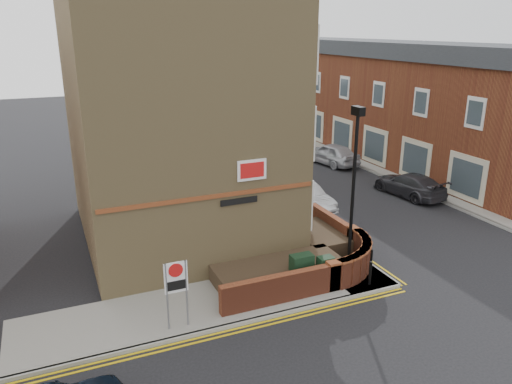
% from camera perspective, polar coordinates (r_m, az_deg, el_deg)
% --- Properties ---
extents(ground, '(120.00, 120.00, 0.00)m').
position_cam_1_polar(ground, '(17.47, 8.09, -12.57)').
color(ground, black).
rests_on(ground, ground).
extents(pavement_corner, '(13.00, 3.00, 0.12)m').
position_cam_1_polar(pavement_corner, '(17.33, -4.77, -12.48)').
color(pavement_corner, gray).
rests_on(pavement_corner, ground).
extents(pavement_main, '(2.00, 32.00, 0.12)m').
position_cam_1_polar(pavement_main, '(31.65, -3.74, 2.06)').
color(pavement_main, gray).
rests_on(pavement_main, ground).
extents(pavement_far, '(4.00, 40.00, 0.12)m').
position_cam_1_polar(pavement_far, '(34.36, 15.60, 2.73)').
color(pavement_far, gray).
rests_on(pavement_far, ground).
extents(kerb_side, '(13.00, 0.15, 0.12)m').
position_cam_1_polar(kerb_side, '(16.12, -3.01, -15.03)').
color(kerb_side, gray).
rests_on(kerb_side, ground).
extents(kerb_main_near, '(0.15, 32.00, 0.12)m').
position_cam_1_polar(kerb_main_near, '(31.98, -2.05, 2.26)').
color(kerb_main_near, gray).
rests_on(kerb_main_near, ground).
extents(kerb_main_far, '(0.15, 40.00, 0.12)m').
position_cam_1_polar(kerb_main_far, '(33.17, 12.88, 2.40)').
color(kerb_main_far, gray).
rests_on(kerb_main_far, ground).
extents(yellow_lines_side, '(13.00, 0.28, 0.01)m').
position_cam_1_polar(yellow_lines_side, '(15.96, -2.68, -15.65)').
color(yellow_lines_side, gold).
rests_on(yellow_lines_side, ground).
extents(yellow_lines_main, '(0.28, 32.00, 0.01)m').
position_cam_1_polar(yellow_lines_main, '(32.08, -1.63, 2.22)').
color(yellow_lines_main, gold).
rests_on(yellow_lines_main, ground).
extents(corner_building, '(8.95, 10.40, 13.60)m').
position_cam_1_polar(corner_building, '(21.49, -9.18, 10.92)').
color(corner_building, '#947C4F').
rests_on(corner_building, ground).
extents(garden_wall, '(6.80, 6.00, 1.20)m').
position_cam_1_polar(garden_wall, '(19.36, 4.25, -9.15)').
color(garden_wall, brown).
rests_on(garden_wall, ground).
extents(lamppost, '(0.25, 0.50, 6.30)m').
position_cam_1_polar(lamppost, '(17.80, 11.01, -0.26)').
color(lamppost, black).
rests_on(lamppost, pavement_corner).
extents(utility_cabinet_large, '(0.80, 0.45, 1.20)m').
position_cam_1_polar(utility_cabinet_large, '(17.96, 5.21, -8.90)').
color(utility_cabinet_large, '#15311D').
rests_on(utility_cabinet_large, pavement_corner).
extents(utility_cabinet_small, '(0.55, 0.40, 1.10)m').
position_cam_1_polar(utility_cabinet_small, '(18.12, 7.92, -8.94)').
color(utility_cabinet_small, '#15311D').
rests_on(utility_cabinet_small, pavement_corner).
extents(bollard_near, '(0.11, 0.11, 0.90)m').
position_cam_1_polar(bollard_near, '(18.48, 12.92, -9.02)').
color(bollard_near, black).
rests_on(bollard_near, pavement_corner).
extents(bollard_far, '(0.11, 0.11, 0.90)m').
position_cam_1_polar(bollard_far, '(19.38, 12.99, -7.68)').
color(bollard_far, black).
rests_on(bollard_far, pavement_corner).
extents(zone_sign, '(0.72, 0.07, 2.20)m').
position_cam_1_polar(zone_sign, '(15.36, -9.11, -10.20)').
color(zone_sign, slate).
rests_on(zone_sign, pavement_corner).
extents(far_terrace, '(5.40, 30.40, 8.00)m').
position_cam_1_polar(far_terrace, '(37.59, 14.14, 10.36)').
color(far_terrace, brown).
rests_on(far_terrace, ground).
extents(far_terrace_cream, '(5.40, 12.40, 8.00)m').
position_cam_1_polar(far_terrace_cream, '(55.68, 0.81, 13.35)').
color(far_terrace_cream, beige).
rests_on(far_terrace_cream, ground).
extents(tree_near, '(3.64, 3.65, 6.70)m').
position_cam_1_polar(tree_near, '(28.86, -2.61, 9.94)').
color(tree_near, '#382B1E').
rests_on(tree_near, pavement_main).
extents(tree_mid, '(4.03, 4.03, 7.42)m').
position_cam_1_polar(tree_mid, '(36.34, -7.19, 12.34)').
color(tree_mid, '#382B1E').
rests_on(tree_mid, pavement_main).
extents(tree_far, '(3.81, 3.81, 7.00)m').
position_cam_1_polar(tree_far, '(44.07, -10.18, 12.87)').
color(tree_far, '#382B1E').
rests_on(tree_far, pavement_main).
extents(traffic_light_assembly, '(0.20, 0.16, 4.20)m').
position_cam_1_polar(traffic_light_assembly, '(39.58, -7.71, 9.28)').
color(traffic_light_assembly, black).
rests_on(traffic_light_assembly, pavement_main).
extents(silver_car_near, '(1.78, 4.04, 1.29)m').
position_cam_1_polar(silver_car_near, '(25.79, 5.63, -0.45)').
color(silver_car_near, '#B6BABE').
rests_on(silver_car_near, ground).
extents(red_car_main, '(3.29, 5.09, 1.30)m').
position_cam_1_polar(red_car_main, '(34.50, -2.78, 4.47)').
color(red_car_main, '#A01811').
rests_on(red_car_main, ground).
extents(grey_car_far, '(2.26, 4.58, 1.28)m').
position_cam_1_polar(grey_car_far, '(28.82, 17.11, 0.82)').
color(grey_car_far, '#2D2D32').
rests_on(grey_car_far, ground).
extents(silver_car_far, '(2.55, 4.60, 1.48)m').
position_cam_1_polar(silver_car_far, '(34.31, 8.58, 4.36)').
color(silver_car_far, '#B0B2B8').
rests_on(silver_car_far, ground).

